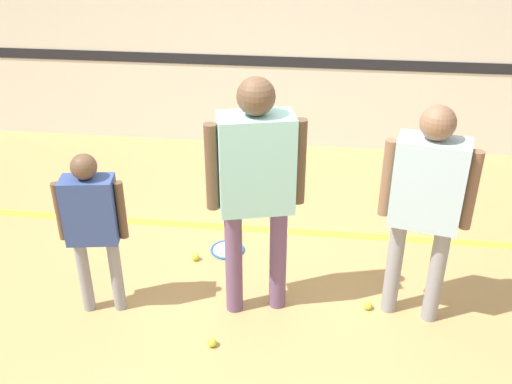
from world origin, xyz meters
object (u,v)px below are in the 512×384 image
at_px(person_student_right, 427,194).
at_px(tennis_ball_stray_left, 368,305).
at_px(person_student_left, 92,218).
at_px(tennis_ball_near_instructor, 212,342).
at_px(racket_spare_on_floor, 228,251).
at_px(person_instructor, 256,176).
at_px(tennis_ball_by_spare_racket, 195,257).

bearing_deg(person_student_right, tennis_ball_stray_left, 10.68).
bearing_deg(person_student_left, person_student_right, -3.90).
xyz_separation_m(tennis_ball_near_instructor, tennis_ball_stray_left, (1.07, 0.53, 0.00)).
distance_m(racket_spare_on_floor, tennis_ball_stray_left, 1.32).
xyz_separation_m(person_instructor, person_student_right, (1.12, 0.06, -0.10)).
bearing_deg(tennis_ball_stray_left, person_student_right, -1.90).
distance_m(person_student_left, person_student_right, 2.26).
bearing_deg(person_student_right, person_student_left, 18.19).
bearing_deg(tennis_ball_stray_left, person_student_left, -173.26).
distance_m(person_student_left, tennis_ball_stray_left, 2.09).
relative_size(person_instructor, tennis_ball_near_instructor, 26.63).
relative_size(person_student_left, tennis_ball_by_spare_racket, 18.98).
relative_size(tennis_ball_near_instructor, tennis_ball_stray_left, 1.00).
distance_m(tennis_ball_near_instructor, tennis_ball_by_spare_racket, 1.05).
distance_m(racket_spare_on_floor, tennis_ball_by_spare_racket, 0.29).
bearing_deg(person_student_left, tennis_ball_stray_left, -2.76).
distance_m(person_student_right, tennis_ball_by_spare_racket, 2.01).
height_order(tennis_ball_by_spare_racket, tennis_ball_stray_left, same).
bearing_deg(person_student_left, person_instructor, -1.28).
bearing_deg(tennis_ball_by_spare_racket, person_student_left, -127.44).
xyz_separation_m(person_student_left, person_student_right, (2.24, 0.22, 0.22)).
relative_size(person_student_left, tennis_ball_stray_left, 18.98).
relative_size(person_instructor, tennis_ball_by_spare_racket, 26.63).
height_order(racket_spare_on_floor, tennis_ball_by_spare_racket, tennis_ball_by_spare_racket).
relative_size(person_student_right, tennis_ball_by_spare_racket, 24.30).
bearing_deg(racket_spare_on_floor, person_instructor, 9.66).
xyz_separation_m(person_student_right, racket_spare_on_floor, (-1.46, 0.63, -0.98)).
xyz_separation_m(person_student_right, tennis_ball_stray_left, (-0.30, 0.01, -0.96)).
bearing_deg(racket_spare_on_floor, person_student_left, -58.56).
distance_m(person_instructor, person_student_right, 1.13).
height_order(person_student_right, tennis_ball_near_instructor, person_student_right).
bearing_deg(person_instructor, tennis_ball_near_instructor, -133.12).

